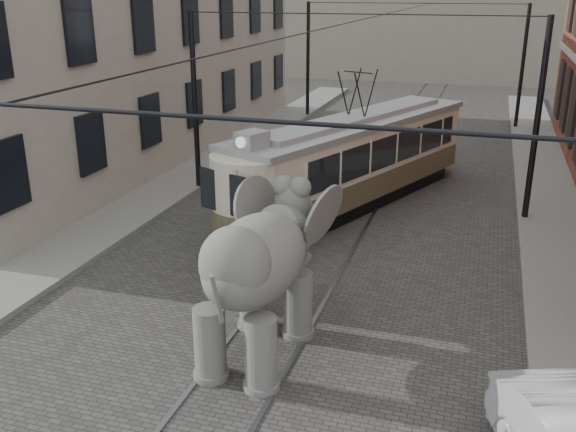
% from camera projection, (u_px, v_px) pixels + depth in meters
% --- Properties ---
extents(ground, '(120.00, 120.00, 0.00)m').
position_uv_depth(ground, '(305.00, 280.00, 15.54)').
color(ground, '#42403D').
extents(tram_rails, '(1.54, 80.00, 0.02)m').
position_uv_depth(tram_rails, '(305.00, 280.00, 15.54)').
color(tram_rails, slate).
rests_on(tram_rails, ground).
extents(sidewalk_right, '(2.00, 60.00, 0.15)m').
position_uv_depth(sidewalk_right, '(573.00, 313.00, 13.83)').
color(sidewalk_right, slate).
rests_on(sidewalk_right, ground).
extents(sidewalk_left, '(2.00, 60.00, 0.15)m').
position_uv_depth(sidewalk_left, '(75.00, 247.00, 17.35)').
color(sidewalk_left, slate).
rests_on(sidewalk_left, ground).
extents(stucco_building, '(7.00, 24.00, 10.00)m').
position_uv_depth(stucco_building, '(113.00, 32.00, 25.94)').
color(stucco_building, gray).
rests_on(stucco_building, ground).
extents(catenary, '(11.00, 30.20, 6.00)m').
position_uv_depth(catenary, '(346.00, 119.00, 19.08)').
color(catenary, black).
rests_on(catenary, ground).
extents(tram, '(6.16, 10.86, 4.29)m').
position_uv_depth(tram, '(356.00, 140.00, 20.25)').
color(tram, beige).
rests_on(tram, ground).
extents(elephant, '(3.03, 5.18, 3.09)m').
position_uv_depth(elephant, '(256.00, 282.00, 11.89)').
color(elephant, '#5E5C57').
rests_on(elephant, ground).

